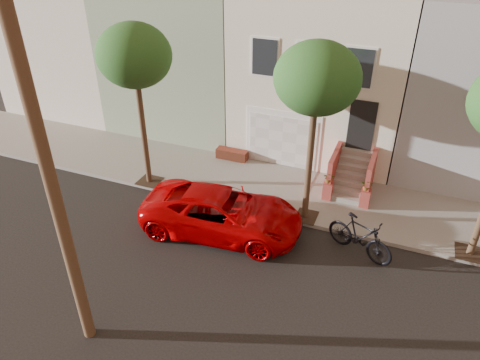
% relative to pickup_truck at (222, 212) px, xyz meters
% --- Properties ---
extents(ground, '(90.00, 90.00, 0.00)m').
position_rel_pickup_truck_xyz_m(ground, '(1.50, -2.21, -0.77)').
color(ground, black).
rests_on(ground, ground).
extents(sidewalk, '(40.00, 3.70, 0.15)m').
position_rel_pickup_truck_xyz_m(sidewalk, '(1.50, 3.14, -0.69)').
color(sidewalk, gray).
rests_on(sidewalk, ground).
extents(house_row, '(33.10, 11.70, 7.00)m').
position_rel_pickup_truck_xyz_m(house_row, '(1.50, 8.98, 2.88)').
color(house_row, beige).
rests_on(house_row, sidewalk).
extents(tree_left, '(2.70, 2.57, 6.30)m').
position_rel_pickup_truck_xyz_m(tree_left, '(-4.00, 1.69, 4.49)').
color(tree_left, '#2D2116').
rests_on(tree_left, sidewalk).
extents(tree_mid, '(2.70, 2.57, 6.30)m').
position_rel_pickup_truck_xyz_m(tree_mid, '(2.50, 1.69, 4.49)').
color(tree_mid, '#2D2116').
rests_on(tree_mid, sidewalk).
extents(pickup_truck, '(5.74, 3.09, 1.53)m').
position_rel_pickup_truck_xyz_m(pickup_truck, '(0.00, 0.00, 0.00)').
color(pickup_truck, '#BB0003').
rests_on(pickup_truck, ground).
extents(motorcycle, '(2.41, 1.54, 1.41)m').
position_rel_pickup_truck_xyz_m(motorcycle, '(4.60, 0.51, -0.06)').
color(motorcycle, black).
rests_on(motorcycle, ground).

